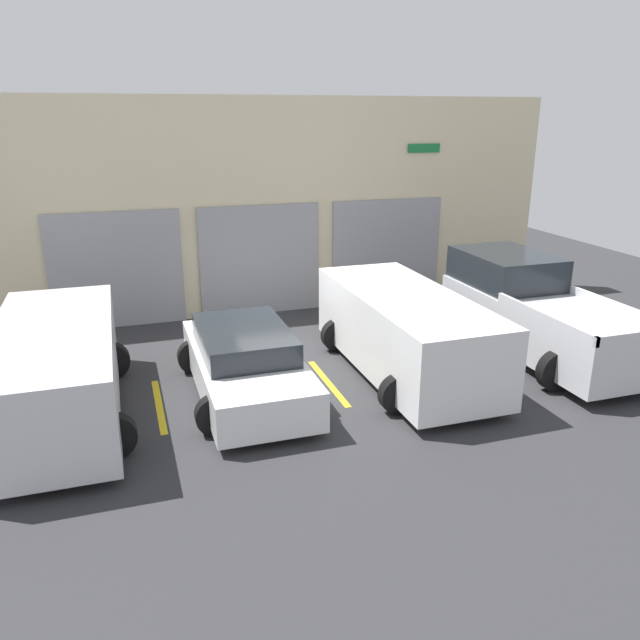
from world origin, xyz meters
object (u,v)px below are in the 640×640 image
at_px(sedan_white, 246,363).
at_px(van_right, 405,331).
at_px(sedan_side, 56,370).
at_px(pickup_truck, 533,311).

height_order(sedan_white, van_right, van_right).
distance_m(sedan_white, van_right, 3.14).
bearing_deg(van_right, sedan_side, 180.00).
xyz_separation_m(sedan_side, van_right, (6.26, -0.00, 0.00)).
xyz_separation_m(sedan_white, sedan_side, (-3.13, -0.02, 0.28)).
bearing_deg(sedan_side, sedan_white, 0.34).
relative_size(sedan_white, van_right, 0.85).
bearing_deg(pickup_truck, sedan_side, -178.21).
relative_size(pickup_truck, sedan_side, 1.03).
bearing_deg(pickup_truck, sedan_white, -177.48).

